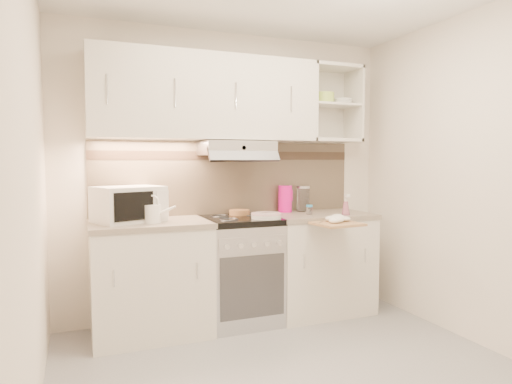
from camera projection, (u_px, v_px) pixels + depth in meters
The scene contains 17 objects.
ground at pixel (299, 379), 2.88m from camera, with size 3.00×3.00×0.00m, color #969699.
room_shell at pixel (276, 124), 3.11m from camera, with size 3.04×2.84×2.52m.
base_cabinet_left at pixel (151, 281), 3.59m from camera, with size 0.90×0.60×0.86m, color silver.
worktop_left at pixel (150, 224), 3.56m from camera, with size 0.92×0.62×0.04m, color gray.
base_cabinet_right at pixel (318, 265), 4.15m from camera, with size 0.90×0.60×0.86m, color silver.
worktop_right at pixel (318, 215), 4.12m from camera, with size 0.92×0.62×0.04m, color gray.
electric_range at pixel (240, 270), 3.87m from camera, with size 0.60×0.60×0.90m.
microwave at pixel (129, 204), 3.54m from camera, with size 0.59×0.52×0.28m.
watering_can at pixel (153, 213), 3.48m from camera, with size 0.24×0.16×0.22m.
plate_stack at pixel (266, 216), 3.75m from camera, with size 0.25×0.25×0.05m.
bread_loaf at pixel (239, 212), 3.99m from camera, with size 0.18×0.18×0.04m, color #A58149.
pink_pitcher at pixel (285, 199), 4.20m from camera, with size 0.13×0.12×0.25m.
glass_jar at pixel (303, 199), 4.27m from camera, with size 0.13×0.13×0.24m.
spice_jar at pixel (309, 210), 4.03m from camera, with size 0.06×0.06×0.08m.
spray_bottle at pixel (346, 206), 3.98m from camera, with size 0.07×0.07×0.19m.
cutting_board at pixel (337, 224), 3.65m from camera, with size 0.35×0.32×0.02m, color tan.
dish_towel at pixel (338, 218), 3.69m from camera, with size 0.25×0.21×0.07m, color silver, non-canonical shape.
Camera 1 is at (-1.28, -2.49, 1.38)m, focal length 32.00 mm.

